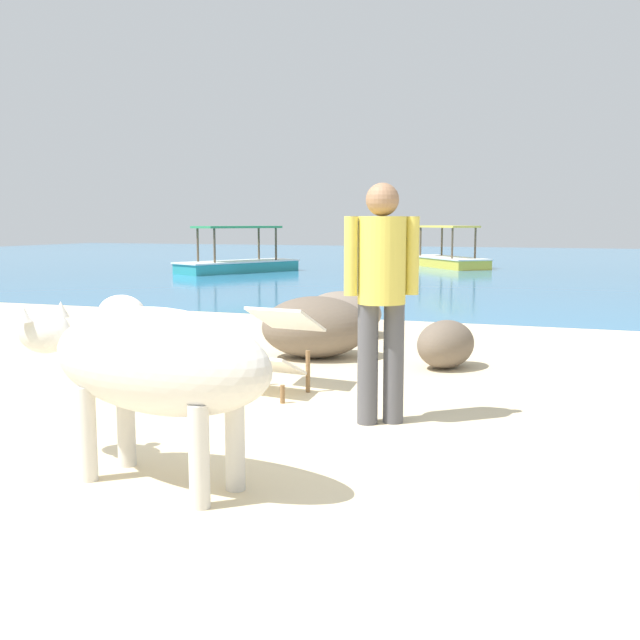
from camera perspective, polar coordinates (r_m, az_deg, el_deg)
sand_beach at (r=4.09m, az=-15.61°, el=-12.54°), size 18.00×14.00×0.04m
water_surface at (r=25.26m, az=14.66°, el=4.02°), size 60.00×36.00×0.03m
cow at (r=3.95m, az=-12.81°, el=-3.11°), size 1.77×0.76×0.98m
deck_chair_far at (r=6.06m, az=-3.34°, el=-1.82°), size 0.63×0.83×0.68m
person_standing at (r=5.01m, az=4.71°, el=2.70°), size 0.46×0.32×1.62m
shore_rock_large at (r=9.01m, az=1.72°, el=0.49°), size 1.02×0.92×0.54m
shore_rock_medium at (r=7.11m, az=9.57°, el=-1.83°), size 0.68×0.79×0.45m
shore_rock_small at (r=7.54m, az=-0.36°, el=-0.54°), size 1.32×1.18×0.62m
boat_yellow at (r=23.78m, az=9.62°, el=4.66°), size 3.17×3.61×1.29m
boat_teal at (r=21.16m, az=-6.27°, el=4.39°), size 2.65×3.81×1.29m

